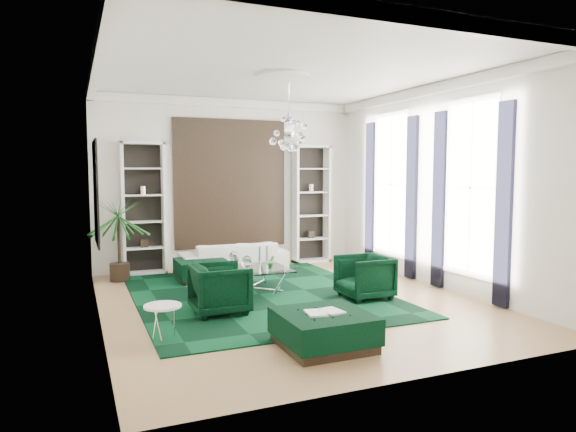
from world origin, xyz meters
name	(u,v)px	position (x,y,z in m)	size (l,w,h in m)	color
floor	(290,302)	(0.00, 0.00, -0.01)	(6.00, 7.00, 0.02)	tan
ceiling	(290,70)	(0.00, 0.00, 3.81)	(6.00, 7.00, 0.02)	white
wall_back	(230,184)	(0.00, 3.51, 1.90)	(6.00, 0.02, 3.80)	silver
wall_front	(424,199)	(0.00, -3.51, 1.90)	(6.00, 0.02, 3.80)	silver
wall_left	(95,191)	(-3.01, 0.00, 1.90)	(0.02, 7.00, 3.80)	silver
wall_right	(437,186)	(3.01, 0.00, 1.90)	(0.02, 7.00, 3.80)	silver
crown_molding	(290,77)	(0.00, 0.00, 3.70)	(6.00, 7.00, 0.18)	white
ceiling_medallion	(283,76)	(0.00, 0.30, 3.77)	(0.90, 0.90, 0.05)	white
tapestry	(231,184)	(0.00, 3.46, 1.90)	(2.50, 0.06, 2.80)	black
shelving_left	(143,208)	(-1.95, 3.31, 1.40)	(0.90, 0.38, 2.80)	white
shelving_right	(311,204)	(1.95, 3.31, 1.40)	(0.90, 0.38, 2.80)	white
painting	(97,193)	(-2.97, 0.60, 1.85)	(0.04, 1.30, 1.60)	black
window_near	(471,188)	(2.99, -0.90, 1.90)	(0.03, 1.10, 2.90)	white
curtain_near_a	(504,205)	(2.96, -1.68, 1.65)	(0.07, 0.30, 3.25)	black
curtain_near_b	(439,200)	(2.96, -0.12, 1.65)	(0.07, 0.30, 3.25)	black
window_far	(391,184)	(2.99, 1.50, 1.90)	(0.03, 1.10, 2.90)	white
curtain_far_a	(411,198)	(2.96, 0.72, 1.65)	(0.07, 0.30, 3.25)	black
curtain_far_b	(370,195)	(2.96, 2.28, 1.65)	(0.07, 0.30, 3.25)	black
rug	(259,294)	(-0.33, 0.61, 0.01)	(4.20, 5.00, 0.02)	black
sofa	(233,257)	(-0.17, 2.73, 0.33)	(2.26, 0.88, 0.66)	white
armchair_left	(220,289)	(-1.28, -0.27, 0.39)	(0.82, 0.85, 0.77)	black
armchair_right	(364,277)	(1.25, -0.32, 0.37)	(0.80, 0.82, 0.75)	black
coffee_table	(248,280)	(-0.45, 0.87, 0.23)	(1.33, 1.33, 0.46)	white
ottoman_side	(201,270)	(-1.00, 2.18, 0.21)	(0.96, 0.96, 0.43)	black
ottoman_front	(324,330)	(-0.49, -2.24, 0.22)	(1.09, 1.09, 0.43)	black
book	(324,312)	(-0.49, -2.24, 0.45)	(0.47, 0.31, 0.03)	white
side_table	(163,324)	(-2.29, -1.24, 0.23)	(0.48, 0.48, 0.46)	white
palm	(119,228)	(-2.50, 2.82, 1.06)	(1.32, 1.32, 2.12)	#19591E
chandelier	(289,133)	(0.19, 0.48, 2.85)	(0.76, 0.76, 0.68)	white
table_plant	(271,262)	(-0.11, 0.59, 0.58)	(0.13, 0.11, 0.24)	#19591E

